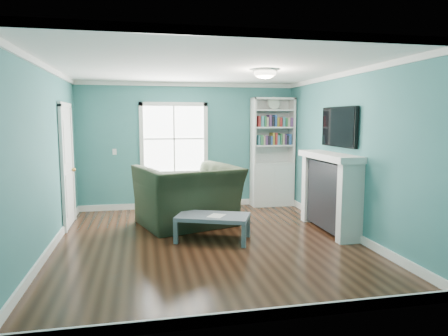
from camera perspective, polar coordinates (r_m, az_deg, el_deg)
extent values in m
plane|color=black|center=(6.17, -2.28, -10.46)|extent=(5.00, 5.00, 0.00)
plane|color=#357373|center=(8.38, -5.09, 3.18)|extent=(4.50, 0.00, 4.50)
plane|color=#357373|center=(3.48, 4.28, -2.03)|extent=(4.50, 0.00, 4.50)
plane|color=#357373|center=(5.98, -24.14, 1.12)|extent=(0.00, 5.00, 5.00)
plane|color=#357373|center=(6.65, 17.17, 1.94)|extent=(0.00, 5.00, 5.00)
plane|color=white|center=(5.94, -2.40, 14.25)|extent=(5.00, 5.00, 0.00)
cube|color=white|center=(8.54, -4.99, -5.16)|extent=(4.50, 0.03, 0.12)
cube|color=white|center=(3.89, 4.05, -20.35)|extent=(4.50, 0.03, 0.12)
cube|color=white|center=(6.21, -23.43, -10.33)|extent=(0.03, 5.00, 0.12)
cube|color=white|center=(6.86, 16.69, -8.44)|extent=(0.03, 5.00, 0.12)
cube|color=white|center=(8.38, -5.17, 11.80)|extent=(4.50, 0.04, 0.08)
cube|color=white|center=(3.54, 4.38, 18.63)|extent=(4.50, 0.04, 0.08)
cube|color=white|center=(6.00, -24.55, 13.19)|extent=(0.04, 5.00, 0.08)
cube|color=white|center=(6.66, 17.41, 12.80)|extent=(0.04, 5.00, 0.08)
cube|color=white|center=(8.34, -7.15, 4.16)|extent=(1.24, 0.01, 1.34)
cube|color=white|center=(8.30, -11.70, 4.06)|extent=(0.08, 0.06, 1.50)
cube|color=white|center=(8.40, -2.64, 4.23)|extent=(0.08, 0.06, 1.50)
cube|color=white|center=(8.39, -7.07, -0.69)|extent=(1.40, 0.06, 0.08)
cube|color=white|center=(8.32, -7.21, 9.05)|extent=(1.40, 0.06, 0.08)
cube|color=white|center=(8.33, -7.14, 4.16)|extent=(1.24, 0.03, 0.03)
cube|color=white|center=(8.33, -7.14, 4.16)|extent=(0.03, 0.03, 1.34)
cube|color=silver|center=(8.66, 6.86, -2.39)|extent=(0.90, 0.35, 0.90)
cube|color=silver|center=(8.43, 4.18, 5.25)|extent=(0.04, 0.35, 1.40)
cube|color=silver|center=(8.70, 9.66, 5.22)|extent=(0.04, 0.35, 1.40)
cube|color=silver|center=(8.71, 6.62, 5.27)|extent=(0.90, 0.02, 1.40)
cube|color=silver|center=(8.56, 7.03, 9.79)|extent=(0.90, 0.35, 0.04)
cube|color=silver|center=(8.60, 6.90, 0.71)|extent=(0.84, 0.33, 0.03)
cube|color=silver|center=(8.57, 6.94, 3.23)|extent=(0.84, 0.33, 0.03)
cube|color=silver|center=(8.55, 6.97, 5.78)|extent=(0.84, 0.33, 0.03)
cube|color=silver|center=(8.55, 7.01, 8.19)|extent=(0.84, 0.33, 0.03)
cube|color=teal|center=(8.54, 6.99, 4.06)|extent=(0.70, 0.25, 0.22)
cube|color=#33723F|center=(8.53, 7.03, 6.61)|extent=(0.70, 0.25, 0.22)
cylinder|color=beige|center=(8.51, 7.13, 9.17)|extent=(0.26, 0.06, 0.26)
cube|color=black|center=(6.85, 14.99, -3.77)|extent=(0.30, 1.20, 1.10)
cube|color=black|center=(6.88, 14.78, -5.42)|extent=(0.22, 0.65, 0.70)
cube|color=silver|center=(6.26, 17.56, -4.86)|extent=(0.36, 0.16, 1.20)
cube|color=silver|center=(7.43, 12.54, -2.87)|extent=(0.36, 0.16, 1.20)
cube|color=silver|center=(6.74, 14.85, 1.65)|extent=(0.44, 1.58, 0.10)
cube|color=black|center=(6.78, 16.12, 5.66)|extent=(0.06, 1.10, 0.65)
cube|color=silver|center=(7.37, -21.51, 0.07)|extent=(0.04, 0.80, 2.05)
cube|color=white|center=(6.93, -22.06, -0.36)|extent=(0.05, 0.08, 2.13)
cube|color=white|center=(7.81, -20.87, 0.45)|extent=(0.05, 0.08, 2.13)
cube|color=white|center=(7.33, -21.80, 8.37)|extent=(0.05, 0.98, 0.08)
sphere|color=#BF8C3F|center=(7.66, -20.66, -0.22)|extent=(0.07, 0.07, 0.07)
ellipsoid|color=white|center=(6.23, 5.87, 13.31)|extent=(0.34, 0.34, 0.15)
cylinder|color=white|center=(6.24, 5.88, 13.73)|extent=(0.38, 0.38, 0.03)
cube|color=white|center=(8.34, -15.37, 2.25)|extent=(0.08, 0.01, 0.12)
imported|color=black|center=(6.97, -5.13, -2.54)|extent=(1.85, 1.49, 1.40)
cube|color=#545F65|center=(6.07, -6.92, -9.15)|extent=(0.08, 0.08, 0.34)
cube|color=#545F65|center=(5.86, 2.85, -9.69)|extent=(0.08, 0.08, 0.34)
cube|color=#545F65|center=(6.56, -5.55, -7.90)|extent=(0.08, 0.08, 0.34)
cube|color=#545F65|center=(6.37, 3.47, -8.34)|extent=(0.08, 0.08, 0.34)
cube|color=slate|center=(6.14, -1.60, -7.00)|extent=(1.23, 0.95, 0.06)
cube|color=white|center=(6.08, -1.10, -6.84)|extent=(0.33, 0.35, 0.00)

